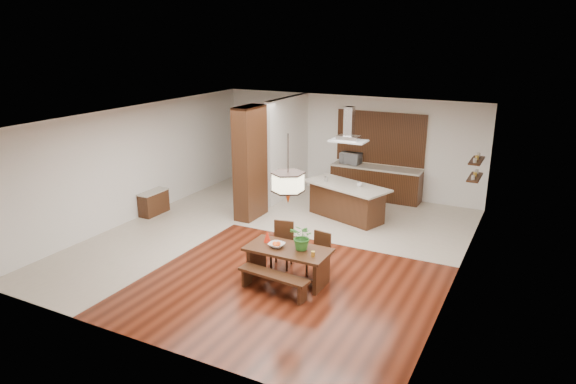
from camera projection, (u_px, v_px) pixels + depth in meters
The scene contains 25 objects.
room_shell at pixel (276, 155), 11.25m from camera, with size 9.00×9.04×2.92m.
tile_hallway at pixel (182, 223), 13.05m from camera, with size 2.50×9.00×0.01m, color beige.
tile_kitchen at pixel (364, 217), 13.43m from camera, with size 5.50×4.00×0.01m, color beige.
soffit_band at pixel (276, 117), 11.00m from camera, with size 8.00×9.00×0.02m, color #3B220E.
partition_pier at pixel (250, 163), 13.06m from camera, with size 0.45×1.00×2.90m, color black.
partition_stub at pixel (288, 148), 14.84m from camera, with size 0.18×2.40×2.90m, color silver.
hallway_console at pixel (154, 203), 13.60m from camera, with size 0.37×0.88×0.63m, color black.
hallway_doorway at pixel (268, 149), 16.46m from camera, with size 1.10×0.20×2.10m, color black.
rear_counter at pixel (376, 183), 14.85m from camera, with size 2.60×0.62×0.95m.
kitchen_window at pixel (381, 138), 14.69m from camera, with size 2.60×0.08×1.50m, color #A86A32.
shelf_lower at pixel (475, 177), 11.96m from camera, with size 0.26×0.90×0.04m, color black.
shelf_upper at pixel (477, 161), 11.85m from camera, with size 0.26×0.90×0.04m, color black.
dining_table at pixel (288, 257), 9.86m from camera, with size 1.63×0.82×0.68m.
dining_bench at pixel (274, 284), 9.44m from camera, with size 1.42×0.31×0.40m, color black, non-canonical shape.
dining_chair_left at pixel (281, 245), 10.46m from camera, with size 0.42×0.42×0.94m, color black, non-canonical shape.
dining_chair_right at pixel (318, 255), 10.12m from camera, with size 0.38×0.38×0.86m, color black, non-canonical shape.
pendant_lantern at pixel (288, 169), 9.34m from camera, with size 0.64×0.64×1.31m, color #F9F3BF, non-canonical shape.
foliage_plant at pixel (303, 237), 9.67m from camera, with size 0.47×0.40×0.52m, color #2C6E24.
fruit_bowl at pixel (277, 245), 9.87m from camera, with size 0.30×0.30×0.07m, color beige.
napkin_cone at pixel (267, 236), 10.08m from camera, with size 0.15×0.15×0.23m, color red.
gold_ornament at pixel (313, 254), 9.43m from camera, with size 0.07×0.07×0.10m, color gold.
kitchen_island at pixel (346, 201), 13.24m from camera, with size 2.43×1.66×0.92m.
range_hood at pixel (349, 124), 12.66m from camera, with size 0.90×0.55×0.87m, color silver, non-canonical shape.
island_cup at pixel (359, 185), 12.87m from camera, with size 0.13×0.13×0.11m, color silver.
microwave at pixel (351, 158), 15.04m from camera, with size 0.59×0.40×0.33m, color #ACAFB3.
Camera 1 is at (5.26, -9.65, 4.60)m, focal length 32.00 mm.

